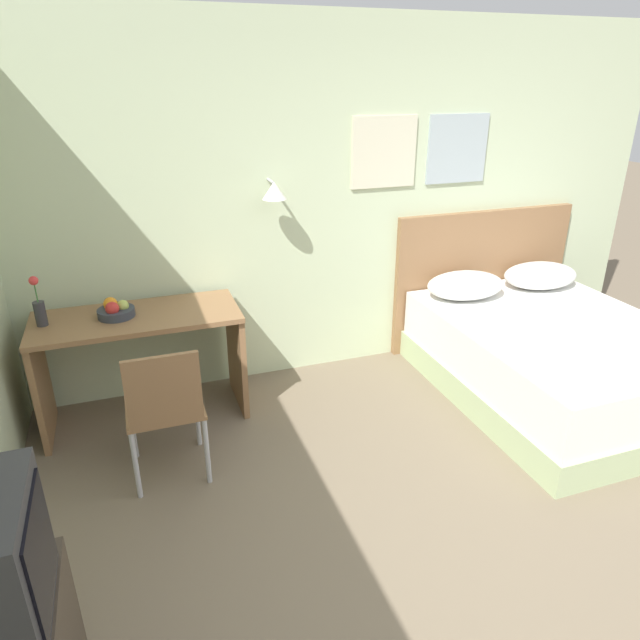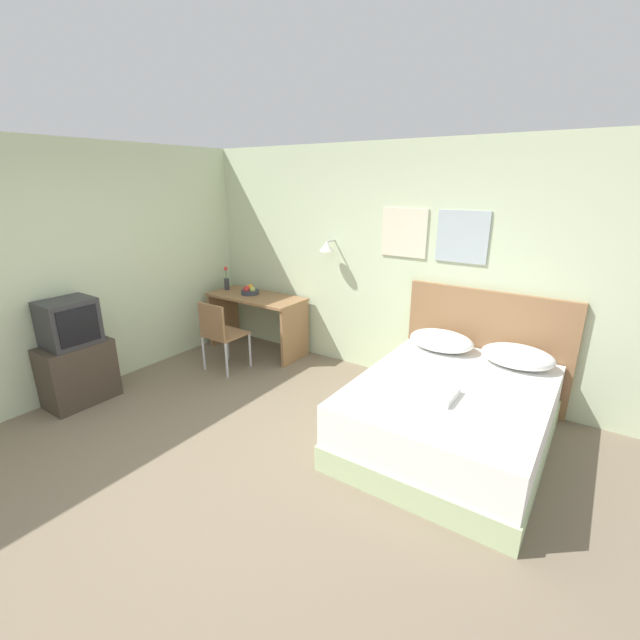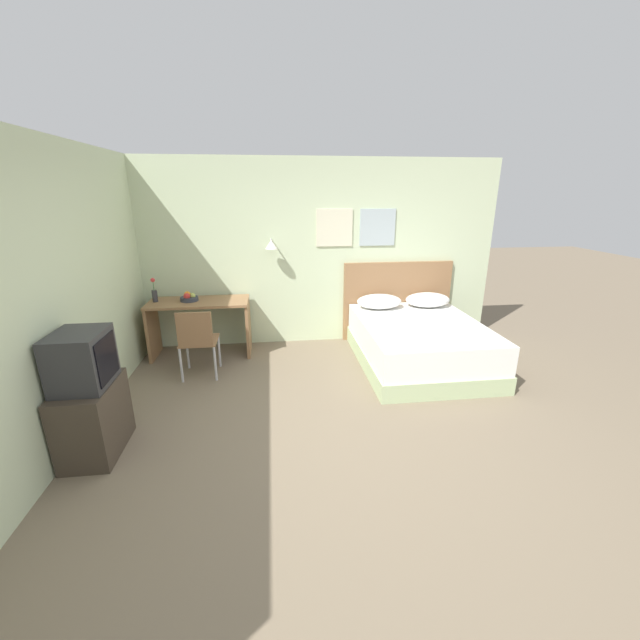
{
  "view_description": "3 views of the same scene",
  "coord_description": "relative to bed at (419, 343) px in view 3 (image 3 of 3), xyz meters",
  "views": [
    {
      "loc": [
        -1.56,
        -1.48,
        2.24
      ],
      "look_at": [
        -0.53,
        1.47,
        0.89
      ],
      "focal_mm": 32.0,
      "sensor_mm": 36.0,
      "label": 1
    },
    {
      "loc": [
        2.25,
        -1.88,
        2.24
      ],
      "look_at": [
        -0.22,
        1.73,
        0.81
      ],
      "focal_mm": 24.0,
      "sensor_mm": 36.0,
      "label": 2
    },
    {
      "loc": [
        -0.56,
        -3.11,
        2.19
      ],
      "look_at": [
        -0.01,
        1.29,
        0.73
      ],
      "focal_mm": 22.0,
      "sensor_mm": 36.0,
      "label": 3
    }
  ],
  "objects": [
    {
      "name": "ground_plane",
      "position": [
        -1.33,
        -1.49,
        -0.29
      ],
      "size": [
        24.0,
        24.0,
        0.0
      ],
      "primitive_type": "plane",
      "color": "#756651"
    },
    {
      "name": "wall_back",
      "position": [
        -1.33,
        1.07,
        1.04
      ],
      "size": [
        5.53,
        0.31,
        2.65
      ],
      "color": "beige",
      "rests_on": "ground_plane"
    },
    {
      "name": "wall_left",
      "position": [
        -3.73,
        -1.73,
        1.04
      ],
      "size": [
        0.06,
        5.53,
        2.65
      ],
      "color": "beige",
      "rests_on": "ground_plane"
    },
    {
      "name": "bed",
      "position": [
        0.0,
        0.0,
        0.0
      ],
      "size": [
        1.54,
        1.96,
        0.58
      ],
      "color": "#B2C693",
      "rests_on": "ground_plane"
    },
    {
      "name": "headboard",
      "position": [
        0.0,
        1.01,
        0.31
      ],
      "size": [
        1.66,
        0.06,
        1.19
      ],
      "color": "#8E6642",
      "rests_on": "ground_plane"
    },
    {
      "name": "pillow_left",
      "position": [
        -0.36,
        0.71,
        0.39
      ],
      "size": [
        0.65,
        0.44,
        0.2
      ],
      "color": "white",
      "rests_on": "bed"
    },
    {
      "name": "pillow_right",
      "position": [
        0.36,
        0.71,
        0.39
      ],
      "size": [
        0.65,
        0.44,
        0.2
      ],
      "color": "white",
      "rests_on": "bed"
    },
    {
      "name": "folded_towel_near_foot",
      "position": [
        -0.04,
        -0.29,
        0.32
      ],
      "size": [
        0.28,
        0.32,
        0.06
      ],
      "color": "white",
      "rests_on": "bed"
    },
    {
      "name": "desk",
      "position": [
        -2.89,
        0.69,
        0.26
      ],
      "size": [
        1.33,
        0.59,
        0.78
      ],
      "color": "#8E6642",
      "rests_on": "ground_plane"
    },
    {
      "name": "desk_chair",
      "position": [
        -2.81,
        -0.06,
        0.23
      ],
      "size": [
        0.44,
        0.44,
        0.87
      ],
      "color": "#8E6642",
      "rests_on": "ground_plane"
    },
    {
      "name": "fruit_bowl",
      "position": [
        -3.02,
        0.71,
        0.54
      ],
      "size": [
        0.24,
        0.24,
        0.12
      ],
      "color": "#333842",
      "rests_on": "desk"
    },
    {
      "name": "flower_vase",
      "position": [
        -3.46,
        0.72,
        0.61
      ],
      "size": [
        0.07,
        0.07,
        0.33
      ],
      "color": "#333338",
      "rests_on": "desk"
    },
    {
      "name": "tv_stand",
      "position": [
        -3.47,
        -1.44,
        0.04
      ],
      "size": [
        0.41,
        0.67,
        0.65
      ],
      "color": "#3D3328",
      "rests_on": "ground_plane"
    },
    {
      "name": "television",
      "position": [
        -3.47,
        -1.44,
        0.59
      ],
      "size": [
        0.4,
        0.49,
        0.47
      ],
      "color": "#2D2D30",
      "rests_on": "tv_stand"
    }
  ]
}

